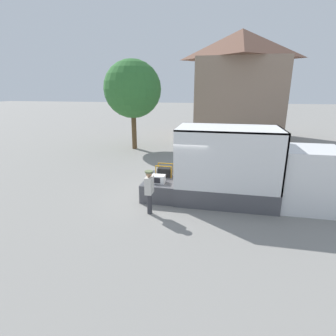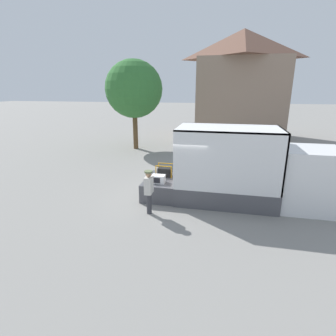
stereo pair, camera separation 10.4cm
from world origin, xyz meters
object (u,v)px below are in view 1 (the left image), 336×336
(microwave, at_px, (158,179))
(portable_generator, at_px, (165,172))
(worker_person, at_px, (149,188))
(street_tree, at_px, (133,89))
(box_truck, at_px, (270,180))

(microwave, xyz_separation_m, portable_generator, (0.09, 0.87, 0.04))
(microwave, relative_size, worker_person, 0.33)
(microwave, height_order, worker_person, worker_person)
(microwave, relative_size, street_tree, 0.08)
(worker_person, bearing_deg, microwave, 89.38)
(portable_generator, bearing_deg, worker_person, -92.71)
(portable_generator, distance_m, worker_person, 2.19)
(box_truck, height_order, worker_person, box_truck)
(microwave, xyz_separation_m, worker_person, (-0.01, -1.32, 0.10))
(portable_generator, relative_size, worker_person, 0.43)
(box_truck, xyz_separation_m, microwave, (-4.39, -0.52, -0.09))
(box_truck, height_order, portable_generator, box_truck)
(portable_generator, bearing_deg, microwave, -95.84)
(microwave, distance_m, street_tree, 10.63)
(portable_generator, distance_m, street_tree, 9.91)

